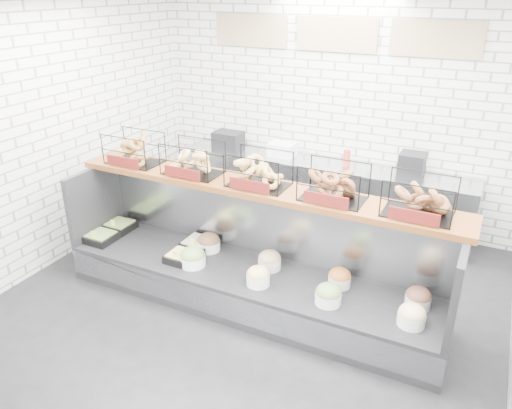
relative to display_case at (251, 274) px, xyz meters
The scene contains 5 objects.
ground 0.48m from the display_case, 90.56° to the right, with size 5.50×5.50×0.00m, color black.
room_shell 1.75m from the display_case, 90.75° to the left, with size 5.02×5.51×3.01m.
display_case is the anchor object (origin of this frame).
bagel_shelf 1.07m from the display_case, 90.85° to the left, with size 4.10×0.50×0.40m.
prep_counter 2.09m from the display_case, 90.33° to the left, with size 4.00×0.60×1.20m.
Camera 1 is at (2.02, -3.60, 3.12)m, focal length 35.00 mm.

